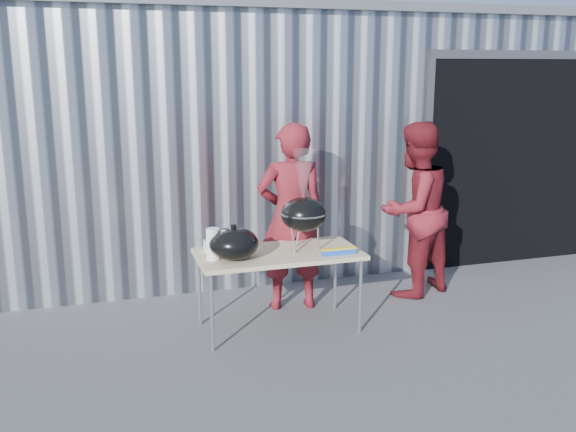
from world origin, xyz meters
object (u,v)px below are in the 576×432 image
object	(u,v)px
kettle_grill	(304,205)
person_cook	(291,217)
folding_table	(279,256)
person_bystander	(414,210)

from	to	relation	value
kettle_grill	person_cook	bearing A→B (deg)	85.86
folding_table	person_cook	size ratio (longest dim) A/B	0.79
person_cook	person_bystander	xyz separation A→B (m)	(1.37, -0.00, -0.01)
kettle_grill	person_bystander	xyz separation A→B (m)	(1.40, 0.48, -0.24)
person_bystander	kettle_grill	bearing A→B (deg)	-2.25
kettle_grill	folding_table	bearing A→B (deg)	-176.01
person_cook	kettle_grill	bearing A→B (deg)	92.39
kettle_grill	person_bystander	world-z (taller)	person_bystander
kettle_grill	person_bystander	bearing A→B (deg)	19.01
folding_table	person_bystander	bearing A→B (deg)	16.88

